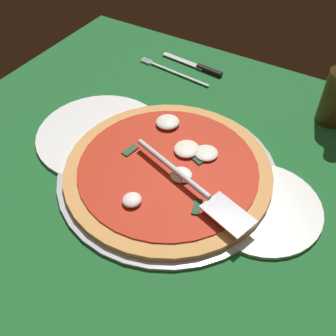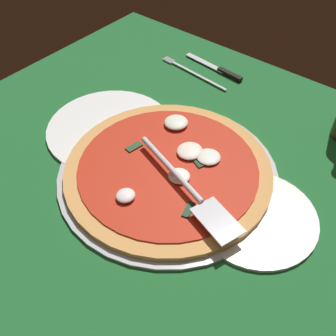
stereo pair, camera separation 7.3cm
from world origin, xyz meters
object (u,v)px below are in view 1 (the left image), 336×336
(pizza, at_px, (168,168))
(place_setting_far, at_px, (186,70))
(pizza_server, at_px, (193,185))
(dinner_plate_right, at_px, (262,207))
(dinner_plate_left, at_px, (101,135))

(pizza, height_order, place_setting_far, pizza)
(pizza_server, height_order, place_setting_far, pizza_server)
(pizza_server, relative_size, place_setting_far, 1.15)
(dinner_plate_right, relative_size, pizza, 0.54)
(dinner_plate_left, bearing_deg, place_setting_far, 84.04)
(place_setting_far, bearing_deg, dinner_plate_left, 89.65)
(dinner_plate_right, height_order, place_setting_far, place_setting_far)
(pizza, relative_size, pizza_server, 1.45)
(pizza, distance_m, pizza_server, 0.08)
(dinner_plate_right, xyz_separation_m, place_setting_far, (-0.32, 0.31, -0.00))
(pizza, xyz_separation_m, pizza_server, (0.07, -0.03, 0.02))
(dinner_plate_right, xyz_separation_m, pizza_server, (-0.11, -0.04, 0.03))
(dinner_plate_right, relative_size, pizza_server, 0.78)
(pizza_server, bearing_deg, dinner_plate_left, -174.49)
(dinner_plate_left, bearing_deg, pizza, -6.86)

